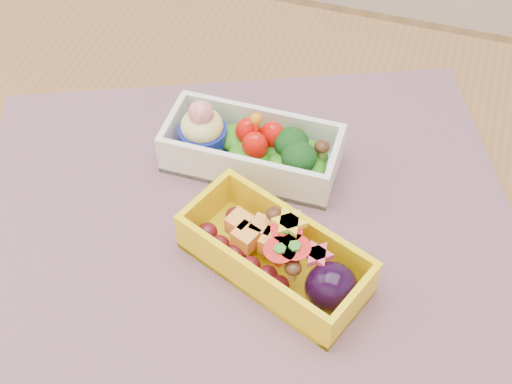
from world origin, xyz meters
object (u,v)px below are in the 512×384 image
(bento_white, at_px, (251,148))
(bento_yellow, at_px, (278,256))
(table, at_px, (272,279))
(placemat, at_px, (248,217))

(bento_white, height_order, bento_yellow, bento_white)
(table, distance_m, bento_yellow, 0.14)
(table, distance_m, placemat, 0.11)
(placemat, bearing_deg, table, -11.13)
(placemat, height_order, bento_white, bento_white)
(placemat, height_order, bento_yellow, bento_yellow)
(bento_white, bearing_deg, placemat, -75.06)
(bento_white, distance_m, bento_yellow, 0.15)
(table, bearing_deg, placemat, 168.87)
(table, height_order, placemat, placemat)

